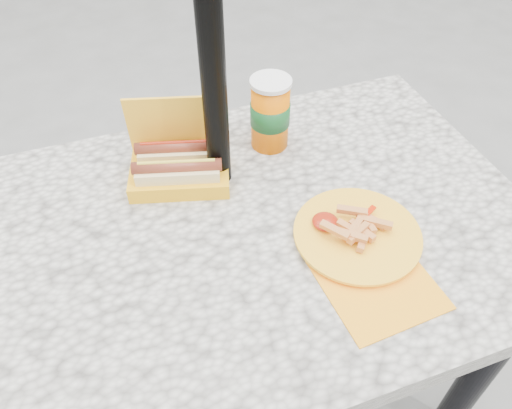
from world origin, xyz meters
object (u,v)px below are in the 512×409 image
object	(u,v)px
umbrella_pole	(210,28)
fries_plate	(358,237)
hotdog_box	(179,165)
soda_cup	(270,113)

from	to	relation	value
umbrella_pole	fries_plate	bearing A→B (deg)	-53.72
umbrella_pole	fries_plate	world-z (taller)	umbrella_pole
umbrella_pole	hotdog_box	world-z (taller)	umbrella_pole
fries_plate	soda_cup	size ratio (longest dim) A/B	1.97
hotdog_box	fries_plate	size ratio (longest dim) A/B	0.71
umbrella_pole	soda_cup	world-z (taller)	umbrella_pole
fries_plate	soda_cup	xyz separation A→B (m)	(-0.05, 0.34, 0.07)
hotdog_box	fries_plate	xyz separation A→B (m)	(0.28, -0.30, -0.03)
fries_plate	umbrella_pole	bearing A→B (deg)	126.28
soda_cup	hotdog_box	bearing A→B (deg)	-168.15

